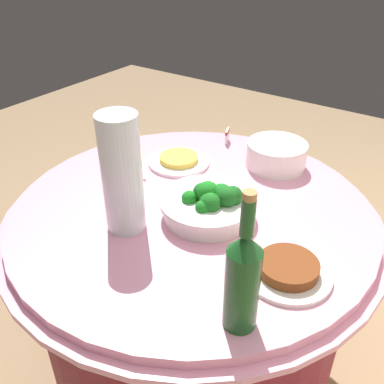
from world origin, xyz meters
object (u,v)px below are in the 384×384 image
at_px(broccoli_bowl, 209,204).
at_px(food_plate_fried_egg, 179,161).
at_px(label_placard_front, 227,135).
at_px(food_plate_stir_fry, 288,270).
at_px(wine_bottle, 243,279).
at_px(serving_tongs, 125,173).
at_px(plate_stack, 276,155).
at_px(decorative_fruit_vase, 122,177).

distance_m(broccoli_bowl, food_plate_fried_egg, 0.35).
bearing_deg(label_placard_front, food_plate_stir_fry, 42.20).
distance_m(food_plate_fried_egg, food_plate_stir_fry, 0.64).
bearing_deg(label_placard_front, food_plate_fried_egg, -11.66).
bearing_deg(broccoli_bowl, wine_bottle, 42.45).
distance_m(wine_bottle, food_plate_stir_fry, 0.23).
height_order(serving_tongs, food_plate_stir_fry, food_plate_stir_fry).
relative_size(food_plate_stir_fry, label_placard_front, 4.00).
xyz_separation_m(serving_tongs, label_placard_front, (-0.42, 0.16, 0.03)).
height_order(broccoli_bowl, plate_stack, broccoli_bowl).
distance_m(decorative_fruit_vase, serving_tongs, 0.34).
height_order(food_plate_stir_fry, label_placard_front, label_placard_front).
distance_m(plate_stack, decorative_fruit_vase, 0.61).
bearing_deg(wine_bottle, food_plate_stir_fry, 173.16).
bearing_deg(broccoli_bowl, plate_stack, 176.51).
relative_size(food_plate_fried_egg, label_placard_front, 4.00).
height_order(plate_stack, decorative_fruit_vase, decorative_fruit_vase).
xyz_separation_m(broccoli_bowl, food_plate_fried_egg, (-0.22, -0.27, -0.03)).
bearing_deg(food_plate_stir_fry, plate_stack, -151.45).
xyz_separation_m(broccoli_bowl, food_plate_stir_fry, (0.10, 0.29, -0.03)).
height_order(broccoli_bowl, serving_tongs, broccoli_bowl).
bearing_deg(food_plate_fried_egg, decorative_fruit_vase, 14.58).
bearing_deg(plate_stack, food_plate_stir_fry, 28.55).
height_order(serving_tongs, label_placard_front, label_placard_front).
bearing_deg(wine_bottle, decorative_fruit_vase, -105.61).
relative_size(wine_bottle, label_placard_front, 6.11).
distance_m(serving_tongs, food_plate_fried_egg, 0.20).
distance_m(broccoli_bowl, wine_bottle, 0.41).
bearing_deg(food_plate_fried_egg, label_placard_front, 168.34).
bearing_deg(plate_stack, food_plate_fried_egg, -58.33).
xyz_separation_m(wine_bottle, serving_tongs, (-0.34, -0.65, -0.12)).
relative_size(decorative_fruit_vase, label_placard_front, 6.18).
relative_size(plate_stack, label_placard_front, 3.82).
xyz_separation_m(plate_stack, label_placard_front, (-0.07, -0.24, -0.01)).
xyz_separation_m(food_plate_fried_egg, label_placard_front, (-0.25, 0.05, 0.02)).
bearing_deg(serving_tongs, food_plate_fried_egg, 147.16).
relative_size(plate_stack, food_plate_fried_egg, 0.95).
distance_m(broccoli_bowl, serving_tongs, 0.38).
height_order(plate_stack, food_plate_fried_egg, plate_stack).
distance_m(plate_stack, label_placard_front, 0.25).
bearing_deg(decorative_fruit_vase, food_plate_fried_egg, -165.42).
height_order(decorative_fruit_vase, food_plate_fried_egg, decorative_fruit_vase).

